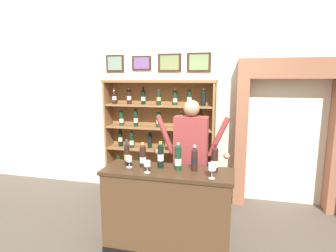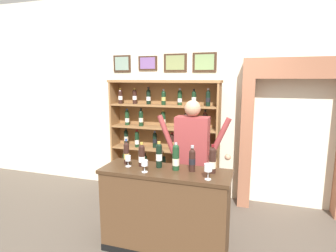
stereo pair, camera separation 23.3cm
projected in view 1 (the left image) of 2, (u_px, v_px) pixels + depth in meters
ground_plane at (173, 251)px, 3.28m from camera, size 14.00×14.00×0.02m
back_wall at (196, 95)px, 4.68m from camera, size 12.00×0.19×3.47m
wine_shelf at (159, 136)px, 4.60m from camera, size 1.86×0.34×1.99m
archway_doorway at (287, 124)px, 4.29m from camera, size 1.56×0.45×2.31m
tasting_counter at (167, 211)px, 3.20m from camera, size 1.49×0.52×0.99m
shopkeeper at (191, 150)px, 3.64m from camera, size 1.00×0.22×1.74m
tasting_bottle_vin_santo at (127, 154)px, 3.29m from camera, size 0.07×0.07×0.31m
tasting_bottle_bianco at (143, 156)px, 3.22m from camera, size 0.08×0.08×0.29m
tasting_bottle_brunello at (161, 155)px, 3.18m from camera, size 0.07×0.07×0.31m
tasting_bottle_riserva at (178, 157)px, 3.10m from camera, size 0.08×0.08×0.32m
tasting_bottle_rosso at (194, 159)px, 3.07m from camera, size 0.07×0.07×0.30m
tasting_bottle_chianti at (215, 159)px, 3.04m from camera, size 0.08×0.08×0.32m
wine_glass_center at (147, 164)px, 3.01m from camera, size 0.07×0.07×0.14m
wine_glass_spare at (212, 167)px, 2.84m from camera, size 0.08×0.08×0.17m
wine_glass_right at (129, 160)px, 3.20m from camera, size 0.07×0.07×0.13m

